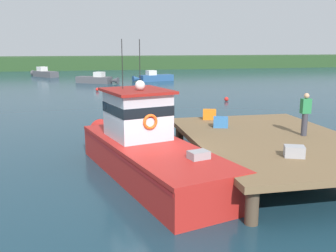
{
  "coord_description": "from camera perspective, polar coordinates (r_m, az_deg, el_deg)",
  "views": [
    {
      "loc": [
        -1.76,
        -12.61,
        4.6
      ],
      "look_at": [
        1.2,
        1.9,
        1.4
      ],
      "focal_mm": 40.4,
      "sensor_mm": 36.0,
      "label": 1
    }
  ],
  "objects": [
    {
      "name": "deckhand_by_the_boat",
      "position": [
        15.15,
        20.0,
        1.8
      ],
      "size": [
        0.36,
        0.22,
        1.63
      ],
      "color": "#383842",
      "rests_on": "dock"
    },
    {
      "name": "mooring_buoy_outer",
      "position": [
        27.2,
        0.43,
        2.91
      ],
      "size": [
        0.43,
        0.43,
        0.43
      ],
      "primitive_type": "sphere",
      "color": "#EA5B19",
      "rests_on": "ground"
    },
    {
      "name": "crate_single_by_cleat",
      "position": [
        12.3,
        18.52,
        -3.66
      ],
      "size": [
        0.72,
        0.63,
        0.35
      ],
      "primitive_type": "cube",
      "rotation": [
        0.0,
        0.0,
        -0.38
      ],
      "color": "#9E9EA3",
      "rests_on": "dock"
    },
    {
      "name": "moored_boat_off_the_point",
      "position": [
        58.58,
        -18.23,
        7.56
      ],
      "size": [
        4.41,
        5.13,
        1.44
      ],
      "color": "#4C4C51",
      "rests_on": "ground"
    },
    {
      "name": "moored_boat_outer_mooring",
      "position": [
        46.98,
        -10.7,
        6.93
      ],
      "size": [
        5.21,
        3.59,
        1.37
      ],
      "color": "#4C4C51",
      "rests_on": "ground"
    },
    {
      "name": "mooring_buoy_spare_mooring",
      "position": [
        31.73,
        8.8,
        4.03
      ],
      "size": [
        0.36,
        0.36,
        0.36
      ],
      "primitive_type": "sphere",
      "color": "red",
      "rests_on": "ground"
    },
    {
      "name": "main_fishing_boat",
      "position": [
        13.66,
        -3.54,
        -3.08
      ],
      "size": [
        4.66,
        9.92,
        4.8
      ],
      "color": "red",
      "rests_on": "ground"
    },
    {
      "name": "mooring_buoy_inshore",
      "position": [
        38.91,
        -10.63,
        5.44
      ],
      "size": [
        0.34,
        0.34,
        0.34
      ],
      "primitive_type": "sphere",
      "color": "red",
      "rests_on": "ground"
    },
    {
      "name": "far_shoreline",
      "position": [
        74.71,
        -10.3,
        9.38
      ],
      "size": [
        120.0,
        8.0,
        2.4
      ],
      "primitive_type": "cube",
      "color": "#284723",
      "rests_on": "ground"
    },
    {
      "name": "ground_plane",
      "position": [
        13.53,
        -3.4,
        -7.69
      ],
      "size": [
        200.0,
        200.0,
        0.0
      ],
      "primitive_type": "plane",
      "color": "#193847"
    },
    {
      "name": "crate_single_far",
      "position": [
        15.97,
        7.95,
        0.58
      ],
      "size": [
        0.71,
        0.6,
        0.43
      ],
      "primitive_type": "cube",
      "rotation": [
        0.0,
        0.0,
        -0.32
      ],
      "color": "#3370B2",
      "rests_on": "dock"
    },
    {
      "name": "dock",
      "position": [
        14.64,
        15.49,
        -2.2
      ],
      "size": [
        6.0,
        9.0,
        1.2
      ],
      "color": "#4C3D2D",
      "rests_on": "ground"
    },
    {
      "name": "moored_boat_far_right",
      "position": [
        48.9,
        -2.16,
        7.34
      ],
      "size": [
        5.52,
        2.53,
        1.38
      ],
      "color": "#285184",
      "rests_on": "ground"
    },
    {
      "name": "crate_stack_mid_dock",
      "position": [
        17.63,
        6.27,
        1.76
      ],
      "size": [
        0.7,
        0.59,
        0.46
      ],
      "primitive_type": "cube",
      "rotation": [
        0.0,
        0.0,
        -0.29
      ],
      "color": "orange",
      "rests_on": "dock"
    }
  ]
}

